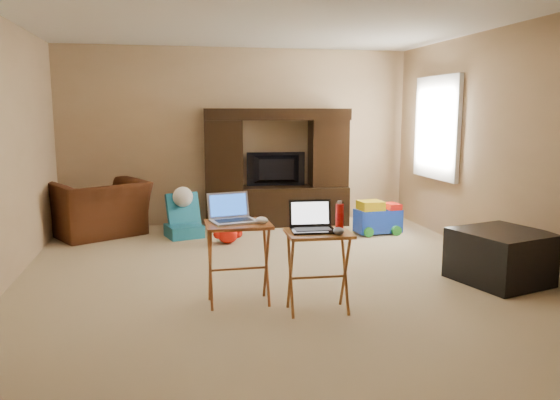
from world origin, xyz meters
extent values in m
plane|color=#C7B38A|center=(0.00, 0.00, 0.00)|extent=(5.50, 5.50, 0.00)
plane|color=silver|center=(0.00, 0.00, 2.50)|extent=(5.50, 5.50, 0.00)
plane|color=tan|center=(0.00, 2.75, 1.25)|extent=(5.00, 0.00, 5.00)
plane|color=tan|center=(0.00, -2.75, 1.25)|extent=(5.00, 0.00, 5.00)
plane|color=tan|center=(2.50, 0.00, 1.25)|extent=(0.00, 5.50, 5.50)
plane|color=white|center=(2.48, 1.55, 1.40)|extent=(0.00, 1.20, 1.20)
cube|color=white|center=(2.46, 1.55, 1.40)|extent=(0.06, 1.14, 1.34)
cube|color=black|center=(0.50, 2.47, 0.83)|extent=(2.06, 0.70, 1.65)
imported|color=black|center=(0.50, 2.50, 0.79)|extent=(0.84, 0.18, 0.48)
imported|color=#44210E|center=(-1.92, 2.24, 0.36)|extent=(1.44, 1.39, 0.72)
cube|color=black|center=(2.09, -0.58, 0.25)|extent=(0.95, 0.95, 0.49)
cube|color=#994925|center=(-0.45, -0.68, 0.35)|extent=(0.54, 0.43, 0.70)
cube|color=brown|center=(0.15, -1.00, 0.33)|extent=(0.53, 0.43, 0.67)
cube|color=#B9B8BD|center=(-0.48, -0.65, 0.82)|extent=(0.42, 0.37, 0.24)
cube|color=black|center=(0.11, -0.98, 0.79)|extent=(0.37, 0.31, 0.24)
ellipsoid|color=white|center=(-0.26, -0.75, 0.73)|extent=(0.13, 0.16, 0.06)
ellipsoid|color=#46464B|center=(0.28, -1.12, 0.69)|extent=(0.11, 0.15, 0.06)
cylinder|color=red|center=(0.35, -0.92, 0.77)|extent=(0.07, 0.07, 0.20)
camera|label=1|loc=(-1.01, -5.10, 1.62)|focal=35.00mm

